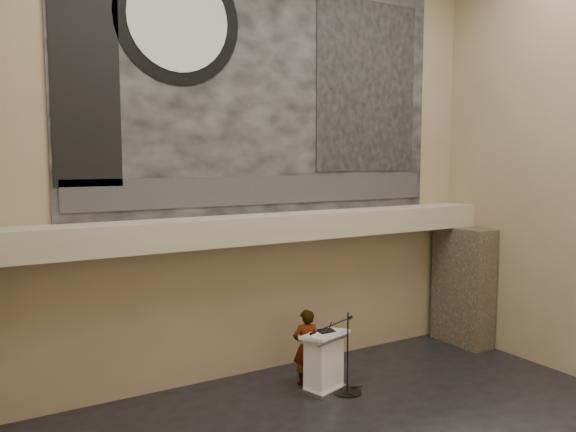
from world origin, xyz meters
TOP-DOWN VIEW (x-y plane):
  - wall_back at (0.00, 4.00)m, footprint 10.00×0.02m
  - soffit at (0.00, 3.60)m, footprint 10.00×0.80m
  - sprinkler_left at (-1.60, 3.55)m, footprint 0.04×0.04m
  - sprinkler_right at (1.90, 3.55)m, footprint 0.04×0.04m
  - banner at (0.00, 3.97)m, footprint 8.00×0.05m
  - banner_text_strip at (0.00, 3.93)m, footprint 7.76×0.02m
  - banner_clock_rim at (-1.80, 3.93)m, footprint 2.30×0.02m
  - banner_clock_face at (-1.80, 3.91)m, footprint 1.84×0.02m
  - banner_building_print at (2.40, 3.93)m, footprint 2.60×0.02m
  - banner_brick_print at (-3.40, 3.93)m, footprint 1.10×0.02m
  - stone_pier at (4.65, 3.15)m, footprint 0.60×1.40m
  - lectern at (0.35, 2.50)m, footprint 0.94×0.78m
  - binder at (0.41, 2.51)m, footprint 0.32×0.28m
  - papers at (0.17, 2.47)m, footprint 0.33×0.38m
  - speaker_person at (0.24, 2.94)m, footprint 0.59×0.45m
  - mic_stand at (0.64, 2.20)m, footprint 1.33×0.68m

SIDE VIEW (x-z plane):
  - mic_stand at x=0.64m, z-range -0.54..0.96m
  - lectern at x=0.35m, z-range -0.02..1.12m
  - speaker_person at x=0.24m, z-range 0.00..1.44m
  - papers at x=0.17m, z-range 1.10..1.10m
  - binder at x=0.41m, z-range 1.10..1.14m
  - stone_pier at x=4.65m, z-range 0.00..2.70m
  - sprinkler_left at x=-1.60m, z-range 2.64..2.70m
  - sprinkler_right at x=1.90m, z-range 2.64..2.70m
  - soffit at x=0.00m, z-range 2.70..3.20m
  - banner_text_strip at x=0.00m, z-range 3.38..3.93m
  - wall_back at x=0.00m, z-range 0.00..8.50m
  - banner_brick_print at x=-3.40m, z-range 3.80..7.00m
  - banner at x=0.00m, z-range 3.20..8.20m
  - banner_building_print at x=2.40m, z-range 4.00..7.60m
  - banner_clock_rim at x=-1.80m, z-range 5.55..7.85m
  - banner_clock_face at x=-1.80m, z-range 5.78..7.62m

